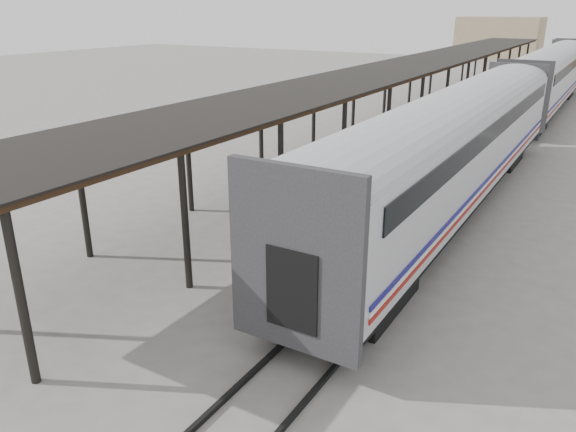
% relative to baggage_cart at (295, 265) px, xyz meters
% --- Properties ---
extents(ground, '(160.00, 160.00, 0.00)m').
position_rel_baggage_cart_xyz_m(ground, '(-1.20, 0.40, -0.65)').
color(ground, slate).
rests_on(ground, ground).
extents(train, '(3.45, 76.01, 4.01)m').
position_rel_baggage_cart_xyz_m(train, '(1.99, 34.20, 2.04)').
color(train, silver).
rests_on(train, ground).
extents(canopy, '(4.90, 64.30, 4.15)m').
position_rel_baggage_cart_xyz_m(canopy, '(-4.60, 24.40, 3.36)').
color(canopy, '#422B19').
rests_on(canopy, ground).
extents(rails, '(1.54, 150.00, 0.12)m').
position_rel_baggage_cart_xyz_m(rails, '(2.00, 34.40, -0.59)').
color(rails, black).
rests_on(rails, ground).
extents(building_left, '(12.00, 8.00, 6.00)m').
position_rel_baggage_cart_xyz_m(building_left, '(-11.20, 82.40, 2.35)').
color(building_left, tan).
rests_on(building_left, ground).
extents(baggage_cart, '(1.78, 2.63, 0.86)m').
position_rel_baggage_cart_xyz_m(baggage_cart, '(0.00, 0.00, 0.00)').
color(baggage_cart, brown).
rests_on(baggage_cart, ground).
extents(suitcase_stack, '(1.50, 1.16, 0.57)m').
position_rel_baggage_cart_xyz_m(suitcase_stack, '(-0.04, 0.34, 0.40)').
color(suitcase_stack, '#39393B').
rests_on(suitcase_stack, baggage_cart).
extents(luggage_tug, '(0.95, 1.50, 1.31)m').
position_rel_baggage_cart_xyz_m(luggage_tug, '(-2.75, 21.63, -0.05)').
color(luggage_tug, maroon).
rests_on(luggage_tug, ground).
extents(porter, '(0.43, 0.64, 1.69)m').
position_rel_baggage_cart_xyz_m(porter, '(-0.00, -0.65, 1.06)').
color(porter, navy).
rests_on(porter, baggage_cart).
extents(pedestrian, '(0.94, 0.51, 1.52)m').
position_rel_baggage_cart_xyz_m(pedestrian, '(-3.80, 13.72, 0.11)').
color(pedestrian, black).
rests_on(pedestrian, ground).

